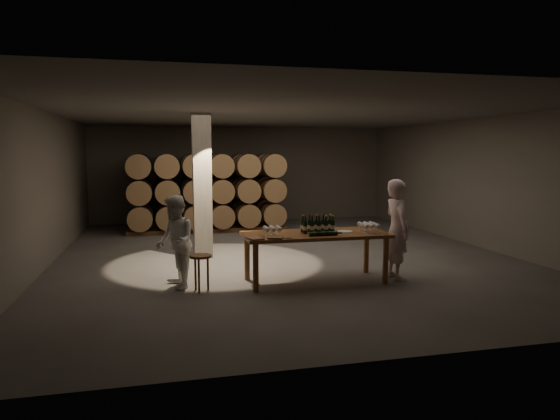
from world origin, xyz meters
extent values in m
plane|color=#4D4B48|center=(0.00, 0.00, 0.00)|extent=(12.00, 12.00, 0.00)
plane|color=#605E59|center=(0.00, 0.00, 3.20)|extent=(12.00, 12.00, 0.00)
plane|color=#69645A|center=(0.00, 6.00, 1.60)|extent=(10.00, 0.00, 10.00)
plane|color=#69645A|center=(0.00, -6.00, 1.60)|extent=(10.00, 0.00, 10.00)
plane|color=#69645A|center=(-5.00, 0.00, 1.60)|extent=(0.00, 12.00, 12.00)
plane|color=#69645A|center=(5.00, 0.00, 1.60)|extent=(0.00, 12.00, 12.00)
cube|color=slate|center=(-1.80, 0.20, 1.60)|extent=(0.40, 0.40, 3.20)
cylinder|color=brown|center=(-1.18, -2.93, 0.42)|extent=(0.10, 0.10, 0.84)
cylinder|color=brown|center=(1.18, -2.93, 0.42)|extent=(0.10, 0.10, 0.84)
cylinder|color=brown|center=(-1.18, -2.07, 0.42)|extent=(0.10, 0.10, 0.84)
cylinder|color=brown|center=(1.18, -2.07, 0.42)|extent=(0.10, 0.10, 0.84)
cube|color=brown|center=(0.00, -2.50, 0.87)|extent=(2.60, 1.10, 0.06)
cube|color=brown|center=(-1.35, 4.90, 0.06)|extent=(4.70, 0.10, 0.12)
cube|color=brown|center=(-1.35, 5.50, 0.06)|extent=(4.70, 0.10, 0.12)
cylinder|color=#9C7846|center=(-3.30, 5.20, 0.47)|extent=(0.70, 0.95, 0.70)
cylinder|color=black|center=(-3.30, 4.94, 0.47)|extent=(0.73, 0.04, 0.73)
cylinder|color=black|center=(-3.30, 5.46, 0.47)|extent=(0.73, 0.04, 0.73)
cylinder|color=#9C7846|center=(-2.52, 5.20, 0.47)|extent=(0.70, 0.95, 0.70)
cylinder|color=black|center=(-2.52, 4.94, 0.47)|extent=(0.73, 0.04, 0.73)
cylinder|color=black|center=(-2.52, 5.46, 0.47)|extent=(0.73, 0.04, 0.73)
cylinder|color=#9C7846|center=(-1.74, 5.20, 0.47)|extent=(0.70, 0.95, 0.70)
cylinder|color=black|center=(-1.74, 4.94, 0.47)|extent=(0.73, 0.04, 0.73)
cylinder|color=black|center=(-1.74, 5.46, 0.47)|extent=(0.73, 0.04, 0.73)
cylinder|color=#9C7846|center=(-0.96, 5.20, 0.47)|extent=(0.70, 0.95, 0.70)
cylinder|color=black|center=(-0.96, 4.94, 0.47)|extent=(0.73, 0.04, 0.73)
cylinder|color=black|center=(-0.96, 5.46, 0.47)|extent=(0.73, 0.04, 0.73)
cylinder|color=#9C7846|center=(-0.18, 5.20, 0.47)|extent=(0.70, 0.95, 0.70)
cylinder|color=black|center=(-0.18, 4.94, 0.47)|extent=(0.73, 0.04, 0.73)
cylinder|color=black|center=(-0.18, 5.46, 0.47)|extent=(0.73, 0.04, 0.73)
cylinder|color=#9C7846|center=(0.60, 5.20, 0.47)|extent=(0.70, 0.95, 0.70)
cylinder|color=black|center=(0.60, 4.94, 0.47)|extent=(0.73, 0.04, 0.73)
cylinder|color=black|center=(0.60, 5.46, 0.47)|extent=(0.73, 0.04, 0.73)
cylinder|color=#9C7846|center=(-3.30, 5.20, 1.21)|extent=(0.70, 0.95, 0.70)
cylinder|color=black|center=(-3.30, 4.94, 1.21)|extent=(0.73, 0.04, 0.73)
cylinder|color=black|center=(-3.30, 5.46, 1.21)|extent=(0.73, 0.04, 0.73)
cylinder|color=#9C7846|center=(-2.52, 5.20, 1.21)|extent=(0.70, 0.95, 0.70)
cylinder|color=black|center=(-2.52, 4.94, 1.21)|extent=(0.73, 0.04, 0.73)
cylinder|color=black|center=(-2.52, 5.46, 1.21)|extent=(0.73, 0.04, 0.73)
cylinder|color=#9C7846|center=(-1.74, 5.20, 1.21)|extent=(0.70, 0.95, 0.70)
cylinder|color=black|center=(-1.74, 4.94, 1.21)|extent=(0.73, 0.04, 0.73)
cylinder|color=black|center=(-1.74, 5.46, 1.21)|extent=(0.73, 0.04, 0.73)
cylinder|color=#9C7846|center=(-0.96, 5.20, 1.21)|extent=(0.70, 0.95, 0.70)
cylinder|color=black|center=(-0.96, 4.94, 1.21)|extent=(0.73, 0.04, 0.73)
cylinder|color=black|center=(-0.96, 5.46, 1.21)|extent=(0.73, 0.04, 0.73)
cylinder|color=#9C7846|center=(-0.18, 5.20, 1.21)|extent=(0.70, 0.95, 0.70)
cylinder|color=black|center=(-0.18, 4.94, 1.21)|extent=(0.73, 0.04, 0.73)
cylinder|color=black|center=(-0.18, 5.46, 1.21)|extent=(0.73, 0.04, 0.73)
cylinder|color=#9C7846|center=(0.60, 5.20, 1.21)|extent=(0.70, 0.95, 0.70)
cylinder|color=black|center=(0.60, 4.94, 1.21)|extent=(0.73, 0.04, 0.73)
cylinder|color=black|center=(0.60, 5.46, 1.21)|extent=(0.73, 0.04, 0.73)
cylinder|color=#9C7846|center=(-3.30, 5.20, 1.95)|extent=(0.70, 0.95, 0.70)
cylinder|color=black|center=(-3.30, 4.94, 1.95)|extent=(0.73, 0.04, 0.73)
cylinder|color=black|center=(-3.30, 5.46, 1.95)|extent=(0.73, 0.04, 0.73)
cylinder|color=#9C7846|center=(-2.52, 5.20, 1.95)|extent=(0.70, 0.95, 0.70)
cylinder|color=black|center=(-2.52, 4.94, 1.95)|extent=(0.73, 0.04, 0.73)
cylinder|color=black|center=(-2.52, 5.46, 1.95)|extent=(0.73, 0.04, 0.73)
cylinder|color=#9C7846|center=(-1.74, 5.20, 1.95)|extent=(0.70, 0.95, 0.70)
cylinder|color=black|center=(-1.74, 4.94, 1.95)|extent=(0.73, 0.04, 0.73)
cylinder|color=black|center=(-1.74, 5.46, 1.95)|extent=(0.73, 0.04, 0.73)
cylinder|color=#9C7846|center=(-0.96, 5.20, 1.95)|extent=(0.70, 0.95, 0.70)
cylinder|color=black|center=(-0.96, 4.94, 1.95)|extent=(0.73, 0.04, 0.73)
cylinder|color=black|center=(-0.96, 5.46, 1.95)|extent=(0.73, 0.04, 0.73)
cylinder|color=#9C7846|center=(-0.18, 5.20, 1.95)|extent=(0.70, 0.95, 0.70)
cylinder|color=black|center=(-0.18, 4.94, 1.95)|extent=(0.73, 0.04, 0.73)
cylinder|color=black|center=(-0.18, 5.46, 1.95)|extent=(0.73, 0.04, 0.73)
cylinder|color=#9C7846|center=(0.60, 5.20, 1.95)|extent=(0.70, 0.95, 0.70)
cylinder|color=black|center=(0.60, 4.94, 1.95)|extent=(0.73, 0.04, 0.73)
cylinder|color=black|center=(0.60, 5.46, 1.95)|extent=(0.73, 0.04, 0.73)
cube|color=brown|center=(-1.35, 3.50, 0.06)|extent=(4.70, 0.10, 0.12)
cube|color=brown|center=(-1.35, 4.10, 0.06)|extent=(4.70, 0.10, 0.12)
cylinder|color=#9C7846|center=(-3.30, 3.80, 0.47)|extent=(0.70, 0.95, 0.70)
cylinder|color=black|center=(-3.30, 3.54, 0.47)|extent=(0.73, 0.04, 0.73)
cylinder|color=black|center=(-3.30, 4.06, 0.47)|extent=(0.73, 0.04, 0.73)
cylinder|color=#9C7846|center=(-2.52, 3.80, 0.47)|extent=(0.70, 0.95, 0.70)
cylinder|color=black|center=(-2.52, 3.54, 0.47)|extent=(0.73, 0.04, 0.73)
cylinder|color=black|center=(-2.52, 4.06, 0.47)|extent=(0.73, 0.04, 0.73)
cylinder|color=#9C7846|center=(-1.74, 3.80, 0.47)|extent=(0.70, 0.95, 0.70)
cylinder|color=black|center=(-1.74, 3.54, 0.47)|extent=(0.73, 0.04, 0.73)
cylinder|color=black|center=(-1.74, 4.06, 0.47)|extent=(0.73, 0.04, 0.73)
cylinder|color=#9C7846|center=(-0.96, 3.80, 0.47)|extent=(0.70, 0.95, 0.70)
cylinder|color=black|center=(-0.96, 3.54, 0.47)|extent=(0.73, 0.04, 0.73)
cylinder|color=black|center=(-0.96, 4.06, 0.47)|extent=(0.73, 0.04, 0.73)
cylinder|color=#9C7846|center=(-0.18, 3.80, 0.47)|extent=(0.70, 0.95, 0.70)
cylinder|color=black|center=(-0.18, 3.54, 0.47)|extent=(0.73, 0.04, 0.73)
cylinder|color=black|center=(-0.18, 4.06, 0.47)|extent=(0.73, 0.04, 0.73)
cylinder|color=#9C7846|center=(0.60, 3.80, 0.47)|extent=(0.70, 0.95, 0.70)
cylinder|color=black|center=(0.60, 3.54, 0.47)|extent=(0.73, 0.04, 0.73)
cylinder|color=black|center=(0.60, 4.06, 0.47)|extent=(0.73, 0.04, 0.73)
cylinder|color=#9C7846|center=(-3.30, 3.80, 1.21)|extent=(0.70, 0.95, 0.70)
cylinder|color=black|center=(-3.30, 3.54, 1.21)|extent=(0.73, 0.04, 0.73)
cylinder|color=black|center=(-3.30, 4.06, 1.21)|extent=(0.73, 0.04, 0.73)
cylinder|color=#9C7846|center=(-2.52, 3.80, 1.21)|extent=(0.70, 0.95, 0.70)
cylinder|color=black|center=(-2.52, 3.54, 1.21)|extent=(0.73, 0.04, 0.73)
cylinder|color=black|center=(-2.52, 4.06, 1.21)|extent=(0.73, 0.04, 0.73)
cylinder|color=#9C7846|center=(-1.74, 3.80, 1.21)|extent=(0.70, 0.95, 0.70)
cylinder|color=black|center=(-1.74, 3.54, 1.21)|extent=(0.73, 0.04, 0.73)
cylinder|color=black|center=(-1.74, 4.06, 1.21)|extent=(0.73, 0.04, 0.73)
cylinder|color=#9C7846|center=(-0.96, 3.80, 1.21)|extent=(0.70, 0.95, 0.70)
cylinder|color=black|center=(-0.96, 3.54, 1.21)|extent=(0.73, 0.04, 0.73)
cylinder|color=black|center=(-0.96, 4.06, 1.21)|extent=(0.73, 0.04, 0.73)
cylinder|color=#9C7846|center=(-0.18, 3.80, 1.21)|extent=(0.70, 0.95, 0.70)
cylinder|color=black|center=(-0.18, 3.54, 1.21)|extent=(0.73, 0.04, 0.73)
cylinder|color=black|center=(-0.18, 4.06, 1.21)|extent=(0.73, 0.04, 0.73)
cylinder|color=#9C7846|center=(0.60, 3.80, 1.21)|extent=(0.70, 0.95, 0.70)
cylinder|color=black|center=(0.60, 3.54, 1.21)|extent=(0.73, 0.04, 0.73)
cylinder|color=black|center=(0.60, 4.06, 1.21)|extent=(0.73, 0.04, 0.73)
cylinder|color=#9C7846|center=(-3.30, 3.80, 1.95)|extent=(0.70, 0.95, 0.70)
cylinder|color=black|center=(-3.30, 3.54, 1.95)|extent=(0.73, 0.04, 0.73)
cylinder|color=black|center=(-3.30, 4.06, 1.95)|extent=(0.73, 0.04, 0.73)
cylinder|color=#9C7846|center=(-2.52, 3.80, 1.95)|extent=(0.70, 0.95, 0.70)
cylinder|color=black|center=(-2.52, 3.54, 1.95)|extent=(0.73, 0.04, 0.73)
cylinder|color=black|center=(-2.52, 4.06, 1.95)|extent=(0.73, 0.04, 0.73)
cylinder|color=#9C7846|center=(-1.74, 3.80, 1.95)|extent=(0.70, 0.95, 0.70)
cylinder|color=black|center=(-1.74, 3.54, 1.95)|extent=(0.73, 0.04, 0.73)
cylinder|color=black|center=(-1.74, 4.06, 1.95)|extent=(0.73, 0.04, 0.73)
cylinder|color=#9C7846|center=(-0.96, 3.80, 1.95)|extent=(0.70, 0.95, 0.70)
cylinder|color=black|center=(-0.96, 3.54, 1.95)|extent=(0.73, 0.04, 0.73)
cylinder|color=black|center=(-0.96, 4.06, 1.95)|extent=(0.73, 0.04, 0.73)
cylinder|color=#9C7846|center=(-0.18, 3.80, 1.95)|extent=(0.70, 0.95, 0.70)
cylinder|color=black|center=(-0.18, 3.54, 1.95)|extent=(0.73, 0.04, 0.73)
cylinder|color=black|center=(-0.18, 4.06, 1.95)|extent=(0.73, 0.04, 0.73)
cylinder|color=#9C7846|center=(0.60, 3.80, 1.95)|extent=(0.70, 0.95, 0.70)
cylinder|color=black|center=(0.60, 3.54, 1.95)|extent=(0.73, 0.04, 0.73)
cylinder|color=black|center=(0.60, 4.06, 1.95)|extent=(0.73, 0.04, 0.73)
cylinder|color=black|center=(-0.21, -2.54, 1.01)|extent=(0.08, 0.08, 0.22)
cylinder|color=silver|center=(-0.21, -2.54, 1.00)|extent=(0.08, 0.08, 0.07)
cylinder|color=black|center=(-0.21, -2.54, 1.16)|extent=(0.03, 0.03, 0.09)
cylinder|color=yellow|center=(-0.21, -2.54, 1.21)|extent=(0.03, 0.03, 0.02)
cylinder|color=black|center=(-0.21, -2.39, 1.01)|extent=(0.08, 0.08, 0.22)
cylinder|color=silver|center=(-0.21, -2.39, 1.00)|extent=(0.08, 0.08, 0.07)
cylinder|color=black|center=(-0.21, -2.39, 1.16)|extent=(0.03, 0.03, 0.09)
cylinder|color=maroon|center=(-0.21, -2.39, 1.21)|extent=(0.03, 0.03, 0.02)
cylinder|color=black|center=(-0.08, -2.54, 1.01)|extent=(0.08, 0.08, 0.22)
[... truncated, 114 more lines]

